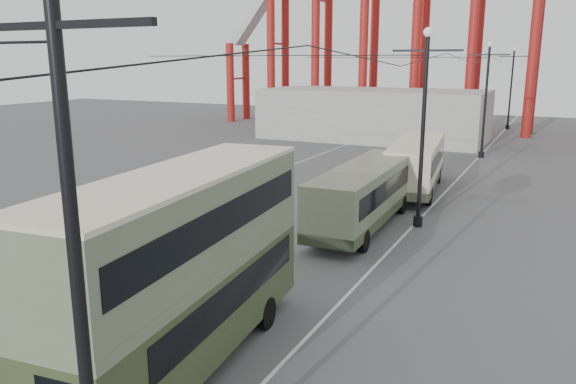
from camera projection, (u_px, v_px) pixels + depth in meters
The scene contains 11 objects.
ground at pixel (22, 384), 13.98m from camera, with size 160.00×160.00×0.00m, color #535255.
road_markings at pixel (311, 204), 31.56m from camera, with size 12.52×120.00×0.01m.
lamp_post_near at pixel (57, 61), 7.16m from camera, with size 3.20×0.44×10.80m.
lamp_post_mid at pixel (423, 130), 26.23m from camera, with size 3.20×0.44×9.32m.
lamp_post_far at pixel (485, 101), 45.44m from camera, with size 3.20×0.44×9.32m.
lamp_post_distant at pixel (511, 89), 64.66m from camera, with size 3.20×0.44×9.32m.
fairground_shed at pixel (373, 114), 57.04m from camera, with size 22.00×10.00×5.00m, color #999A95.
double_decker_bus at pixel (183, 261), 14.15m from camera, with size 3.39×9.91×5.22m.
single_decker_green at pixel (365, 193), 26.82m from camera, with size 2.70×10.61×2.98m.
single_decker_cream at pixel (417, 163), 34.17m from camera, with size 3.74×10.25×3.11m.
pedestrian at pixel (157, 277), 18.25m from camera, with size 0.72×0.48×1.99m, color black.
Camera 1 is at (11.49, -8.29, 7.87)m, focal length 35.00 mm.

